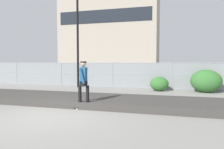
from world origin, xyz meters
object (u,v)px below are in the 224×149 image
object	(u,v)px
street_lamp	(78,24)
parked_car_near	(88,73)
shrub_center	(206,81)
skateboard	(84,108)
shrub_left	(159,84)
skater	(84,81)

from	to	relation	value
street_lamp	parked_car_near	xyz separation A→B (m)	(-0.97, 4.50, -3.88)
street_lamp	shrub_center	bearing A→B (deg)	-2.45
skateboard	street_lamp	world-z (taller)	street_lamp
shrub_center	shrub_left	bearing A→B (deg)	-177.92
parked_car_near	shrub_center	xyz separation A→B (m)	(9.74, -4.88, -0.13)
skateboard	shrub_center	world-z (taller)	shrub_center
skateboard	skater	distance (m)	1.08
parked_car_near	shrub_left	distance (m)	8.53
parked_car_near	skater	bearing A→B (deg)	-69.22
parked_car_near	shrub_left	xyz separation A→B (m)	(6.92, -4.98, -0.37)
skateboard	skater	world-z (taller)	skater
skateboard	shrub_left	bearing A→B (deg)	65.95
skater	shrub_left	xyz separation A→B (m)	(2.72, 6.09, -0.67)
skateboard	shrub_left	distance (m)	6.68
skateboard	parked_car_near	size ratio (longest dim) A/B	0.18
street_lamp	shrub_left	size ratio (longest dim) A/B	6.42
shrub_left	skateboard	bearing A→B (deg)	-114.05
skater	parked_car_near	world-z (taller)	skater
skater	shrub_center	xyz separation A→B (m)	(5.54, 6.19, -0.43)
skateboard	street_lamp	xyz separation A→B (m)	(-3.23, 6.57, 4.66)
street_lamp	shrub_left	distance (m)	7.33
shrub_center	skater	bearing A→B (deg)	-131.85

